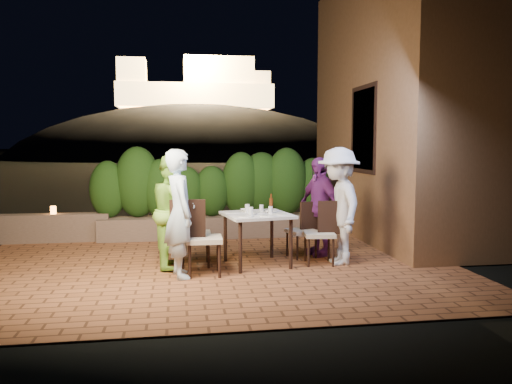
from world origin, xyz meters
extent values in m
plane|color=black|center=(0.00, 0.00, -0.02)|extent=(400.00, 400.00, 0.00)
cube|color=brown|center=(0.00, 0.50, -0.07)|extent=(7.00, 6.00, 0.15)
cube|color=brown|center=(3.60, 2.00, 2.50)|extent=(1.60, 5.00, 5.00)
cube|color=black|center=(2.82, 1.50, 2.00)|extent=(0.08, 1.00, 1.40)
cube|color=black|center=(2.81, 1.50, 2.00)|extent=(0.06, 1.15, 1.55)
cube|color=brown|center=(0.20, 2.30, 0.20)|extent=(4.20, 0.55, 0.40)
cube|color=brown|center=(-2.80, 2.30, 0.25)|extent=(2.20, 0.30, 0.50)
ellipsoid|color=black|center=(2.00, 60.00, -4.00)|extent=(52.00, 40.00, 22.00)
cylinder|color=white|center=(0.45, -0.27, 0.76)|extent=(0.22, 0.22, 0.01)
cylinder|color=white|center=(0.31, 0.18, 0.76)|extent=(0.24, 0.24, 0.01)
cylinder|color=white|center=(0.96, -0.11, 0.76)|extent=(0.21, 0.21, 0.01)
cylinder|color=white|center=(0.90, 0.31, 0.76)|extent=(0.25, 0.25, 0.01)
cylinder|color=white|center=(0.69, 0.05, 0.76)|extent=(0.24, 0.24, 0.01)
cylinder|color=white|center=(0.77, -0.26, 0.76)|extent=(0.23, 0.23, 0.01)
cylinder|color=silver|center=(0.54, -0.14, 0.81)|extent=(0.07, 0.07, 0.12)
cylinder|color=silver|center=(0.53, 0.15, 0.81)|extent=(0.07, 0.07, 0.12)
cylinder|color=silver|center=(0.84, -0.01, 0.80)|extent=(0.06, 0.06, 0.10)
cylinder|color=silver|center=(0.75, 0.22, 0.80)|extent=(0.06, 0.06, 0.10)
imported|color=white|center=(0.52, 0.27, 0.77)|extent=(0.16, 0.16, 0.04)
imported|color=#C4E4FC|center=(-0.44, -0.45, 0.84)|extent=(0.53, 0.68, 1.68)
imported|color=#89CA3F|center=(-0.52, 0.11, 0.80)|extent=(0.61, 0.78, 1.60)
imported|color=white|center=(1.83, -0.08, 0.85)|extent=(0.66, 1.11, 1.70)
imported|color=#742A7E|center=(1.71, 0.52, 0.77)|extent=(0.67, 0.98, 1.54)
cylinder|color=orange|center=(-2.66, 2.30, 0.57)|extent=(0.10, 0.10, 0.14)
camera|label=1|loc=(-0.46, -6.96, 1.73)|focal=35.00mm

